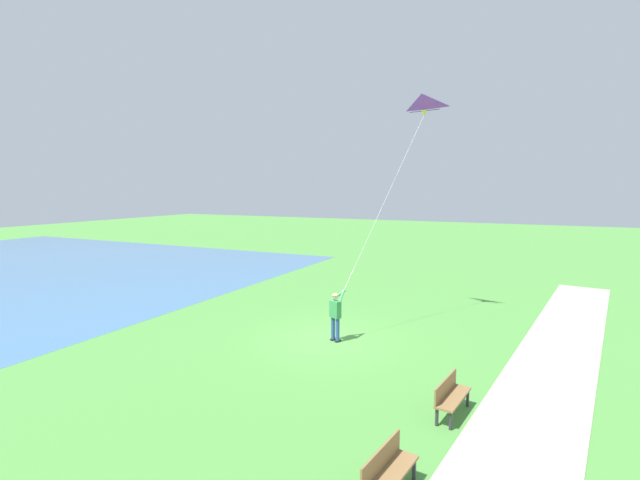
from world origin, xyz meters
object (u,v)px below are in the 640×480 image
Objects in this scene: person_kite_flyer at (336,312)px; park_bench_far_walkway at (387,469)px; park_bench_near_walkway at (450,394)px; flying_kite at (421,106)px.

park_bench_far_walkway is (-4.13, 7.13, -0.54)m from person_kite_flyer.
park_bench_far_walkway is (0.47, 3.47, 0.00)m from park_bench_near_walkway.
flying_kite is at bearing -114.50° from person_kite_flyer.
person_kite_flyer is 1.18× the size of park_bench_near_walkway.
park_bench_near_walkway is 3.50m from park_bench_far_walkway.
flying_kite is 4.71× the size of park_bench_near_walkway.
flying_kite is 14.04m from park_bench_far_walkway.
person_kite_flyer reaches higher than park_bench_near_walkway.
flying_kite reaches higher than park_bench_near_walkway.
flying_kite reaches higher than park_bench_far_walkway.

